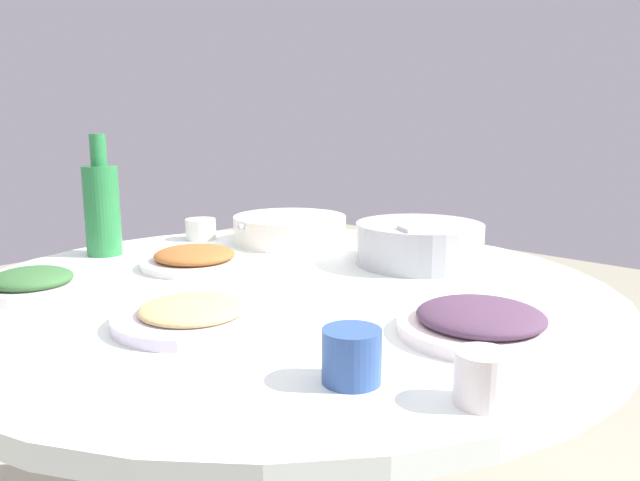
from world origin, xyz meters
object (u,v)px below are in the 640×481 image
Objects in this scene: rice_bowl at (419,243)px; tea_cup_near at (482,378)px; dish_greens at (32,283)px; dish_stirfry at (195,258)px; soup_bowl at (290,230)px; dish_noodles at (193,314)px; tea_cup_far at (201,229)px; round_dining_table at (284,343)px; dish_eggplant at (480,322)px; tea_cup_side at (352,356)px; green_bottle at (102,207)px.

rice_bowl is 0.67m from tea_cup_near.
dish_greens is 0.33m from dish_stirfry.
soup_bowl is 1.28× the size of dish_noodles.
soup_bowl is 4.03× the size of tea_cup_far.
rice_bowl is 0.77m from dish_greens.
tea_cup_near is at bearing 59.22° from soup_bowl.
rice_bowl reaches higher than tea_cup_far.
soup_bowl is 4.99× the size of tea_cup_near.
round_dining_table is at bearing -13.83° from rice_bowl.
soup_bowl reaches higher than tea_cup_far.
tea_cup_far reaches higher than dish_eggplant.
round_dining_table is 3.94× the size of soup_bowl.
dish_greens is 0.67m from tea_cup_side.
round_dining_table is 5.05× the size of dish_noodles.
dish_stirfry is 0.28m from green_bottle.
soup_bowl is at bearing -179.80° from dish_greens.
tea_cup_side reaches higher than dish_noodles.
dish_eggplant is 3.36× the size of tea_cup_side.
dish_eggplant reaches higher than dish_greens.
dish_stirfry is at bearing -86.55° from dish_eggplant.
soup_bowl is 0.24m from tea_cup_far.
dish_greens is 3.05× the size of tea_cup_near.
rice_bowl is at bearing 94.66° from soup_bowl.
soup_bowl is (0.03, -0.37, -0.01)m from rice_bowl.
dish_eggplant is 3.13× the size of tea_cup_far.
tea_cup_side reaches higher than dish_greens.
dish_eggplant is at bearing 117.57° from dish_greens.
rice_bowl reaches higher than dish_eggplant.
tea_cup_side reaches higher than dish_eggplant.
tea_cup_near is (-0.06, 0.46, 0.01)m from dish_noodles.
dish_greens reaches higher than dish_noodles.
tea_cup_far is (-0.19, -0.24, 0.01)m from dish_stirfry.
dish_stirfry is at bearing 7.87° from soup_bowl.
green_bottle is at bearing -53.75° from rice_bowl.
dish_greens is (0.35, -0.29, 0.13)m from round_dining_table.
rice_bowl is at bearing 126.25° from green_bottle.
tea_cup_near is at bearing 40.44° from rice_bowl.
green_bottle is 1.02m from tea_cup_near.
dish_eggplant is 0.92m from green_bottle.
tea_cup_side is at bearing 91.23° from dish_noodles.
green_bottle is (0.40, -0.21, 0.08)m from soup_bowl.
dish_eggplant is 3.87× the size of tea_cup_near.
dish_greens is 0.34m from green_bottle.
tea_cup_near is 0.87× the size of tea_cup_side.
round_dining_table is 15.87× the size of tea_cup_far.
round_dining_table is at bearing -87.97° from dish_eggplant.
tea_cup_side is at bearing 70.89° from dish_stirfry.
soup_bowl is (-0.30, -0.29, 0.15)m from round_dining_table.
green_bottle reaches higher than dish_noodles.
soup_bowl is 4.33× the size of tea_cup_side.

